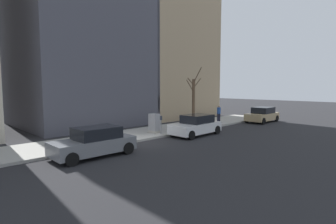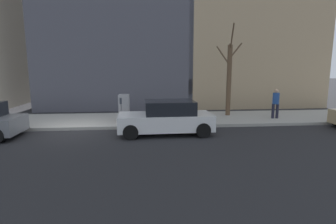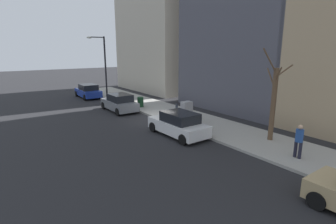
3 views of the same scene
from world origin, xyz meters
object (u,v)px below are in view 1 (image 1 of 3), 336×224
office_tower_left (160,35)px  parked_car_white (196,125)px  parked_car_grey (94,142)px  trash_bin (79,139)px  utility_box (154,123)px  office_block_center (78,3)px  parking_meter (161,123)px  pedestrian_near_meter (219,113)px  parked_car_tan (262,115)px  bare_tree (194,99)px

office_tower_left → parked_car_white: bearing=148.0°
parked_car_grey → trash_bin: bearing=-2.9°
parked_car_grey → trash_bin: (2.04, -0.12, -0.14)m
utility_box → office_block_center: 14.45m
parking_meter → parked_car_grey: bearing=104.4°
parked_car_white → utility_box: 3.12m
parked_car_grey → pedestrian_near_meter: 14.95m
utility_box → office_block_center: size_ratio=0.06×
parked_car_white → trash_bin: parked_car_white is taller
utility_box → parked_car_tan: bearing=-101.0°
parked_car_tan → parked_car_grey: same height
trash_bin → office_block_center: office_block_center is taller
bare_tree → office_block_center: size_ratio=0.23×
pedestrian_near_meter → parked_car_tan: bearing=-25.6°
pedestrian_near_meter → office_tower_left: office_tower_left is taller
office_block_center → parking_meter: bearing=-175.2°
utility_box → trash_bin: size_ratio=1.59×
parked_car_tan → parking_meter: parked_car_tan is taller
parked_car_grey → pedestrian_near_meter: pedestrian_near_meter is taller
bare_tree → pedestrian_near_meter: bare_tree is taller
parked_car_tan → office_tower_left: size_ratio=0.21×
office_tower_left → office_block_center: office_block_center is taller
office_block_center → bare_tree: bearing=-139.7°
utility_box → bare_tree: bearing=-78.0°
office_block_center → parked_car_grey: bearing=156.3°
parked_car_tan → trash_bin: 18.87m
utility_box → pedestrian_near_meter: size_ratio=0.86×
parked_car_tan → pedestrian_near_meter: (2.48, 4.13, 0.35)m
bare_tree → trash_bin: (-1.69, 12.29, -1.81)m
parking_meter → office_tower_left: office_tower_left is taller
parking_meter → office_tower_left: 16.60m
pedestrian_near_meter → parking_meter: bearing=-168.7°
parked_car_grey → trash_bin: 2.05m
bare_tree → office_tower_left: 11.53m
trash_bin → parked_car_white: bearing=-103.3°
utility_box → trash_bin: (-0.40, 6.18, -0.25)m
parked_car_grey → office_tower_left: (11.88, -15.73, 9.13)m
office_tower_left → parking_meter: bearing=137.2°
parked_car_tan → parked_car_white: bearing=88.9°
trash_bin → pedestrian_near_meter: (0.43, -14.62, 0.49)m
parked_car_tan → office_tower_left: office_tower_left is taller
utility_box → office_block_center: office_block_center is taller
bare_tree → office_tower_left: bearing=-22.2°
parked_car_tan → office_tower_left: (11.89, 3.15, 9.13)m
parked_car_tan → office_block_center: size_ratio=0.18×
bare_tree → parked_car_tan: bearing=-120.0°
bare_tree → office_block_center: 14.28m
parking_meter → parked_car_white: bearing=-124.6°
trash_bin → parked_car_grey: bearing=176.7°
parked_car_grey → office_block_center: bearing=-23.3°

